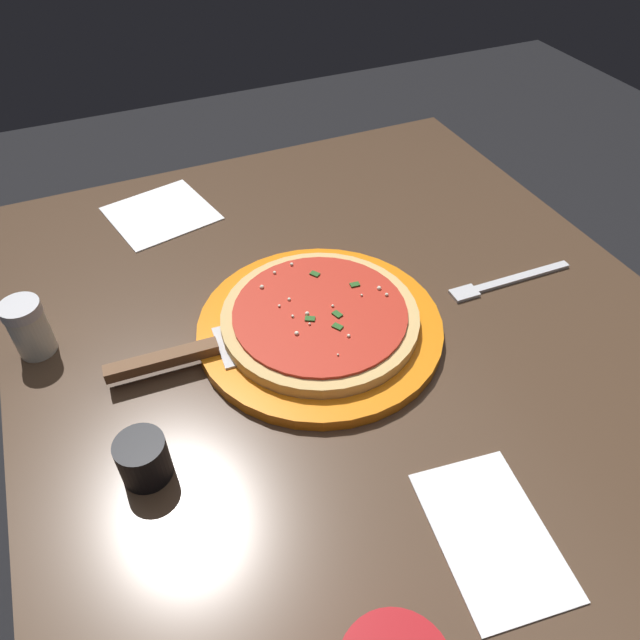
{
  "coord_description": "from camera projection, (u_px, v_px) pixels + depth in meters",
  "views": [
    {
      "loc": [
        -0.46,
        0.25,
        1.27
      ],
      "look_at": [
        0.03,
        0.04,
        0.76
      ],
      "focal_mm": 33.23,
      "sensor_mm": 36.0,
      "label": 1
    }
  ],
  "objects": [
    {
      "name": "fork",
      "position": [
        504.0,
        282.0,
        0.81
      ],
      "size": [
        0.02,
        0.19,
        0.0
      ],
      "color": "silver",
      "rests_on": "restaurant_table"
    },
    {
      "name": "serving_plate",
      "position": [
        320.0,
        327.0,
        0.74
      ],
      "size": [
        0.3,
        0.3,
        0.02
      ],
      "primitive_type": "cylinder",
      "color": "orange",
      "rests_on": "restaurant_table"
    },
    {
      "name": "napkin_loose_left",
      "position": [
        161.0,
        213.0,
        0.93
      ],
      "size": [
        0.17,
        0.18,
        0.0
      ],
      "primitive_type": "cube",
      "rotation": [
        0.0,
        0.0,
        0.22
      ],
      "color": "white",
      "rests_on": "restaurant_table"
    },
    {
      "name": "ground_plane",
      "position": [
        342.0,
        583.0,
        1.25
      ],
      "size": [
        5.0,
        5.0,
        0.0
      ],
      "primitive_type": "plane",
      "color": "black"
    },
    {
      "name": "cup_small_sauce",
      "position": [
        143.0,
        459.0,
        0.58
      ],
      "size": [
        0.05,
        0.05,
        0.05
      ],
      "primitive_type": "cylinder",
      "color": "black",
      "rests_on": "restaurant_table"
    },
    {
      "name": "restaurant_table",
      "position": [
        353.0,
        406.0,
        0.83
      ],
      "size": [
        0.98,
        0.82,
        0.74
      ],
      "color": "black",
      "rests_on": "ground_plane"
    },
    {
      "name": "napkin_folded_right",
      "position": [
        492.0,
        534.0,
        0.55
      ],
      "size": [
        0.17,
        0.12,
        0.0
      ],
      "primitive_type": "cube",
      "rotation": [
        0.0,
        0.0,
        -0.13
      ],
      "color": "white",
      "rests_on": "restaurant_table"
    },
    {
      "name": "parmesan_shaker",
      "position": [
        29.0,
        328.0,
        0.69
      ],
      "size": [
        0.05,
        0.05,
        0.07
      ],
      "color": "silver",
      "rests_on": "restaurant_table"
    },
    {
      "name": "pizza",
      "position": [
        320.0,
        317.0,
        0.73
      ],
      "size": [
        0.24,
        0.24,
        0.02
      ],
      "color": "#DBB26B",
      "rests_on": "serving_plate"
    },
    {
      "name": "pizza_server",
      "position": [
        197.0,
        352.0,
        0.69
      ],
      "size": [
        0.07,
        0.22,
        0.01
      ],
      "color": "silver",
      "rests_on": "serving_plate"
    }
  ]
}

